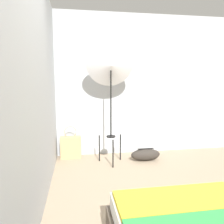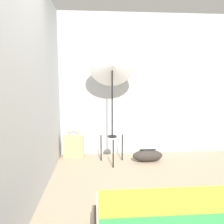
# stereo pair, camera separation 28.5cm
# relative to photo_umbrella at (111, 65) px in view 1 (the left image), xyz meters

# --- Properties ---
(wall_back) EXTENTS (8.00, 0.05, 2.60)m
(wall_back) POSITION_rel_photo_umbrella_xyz_m (0.30, 0.51, -0.34)
(wall_back) COLOR #B7BCC1
(wall_back) RESTS_ON ground_plane
(wall_side_left) EXTENTS (0.05, 8.00, 2.60)m
(wall_side_left) POSITION_rel_photo_umbrella_xyz_m (-0.95, -0.77, -0.34)
(wall_side_left) COLOR #B7BCC1
(wall_side_left) RESTS_ON ground_plane
(photo_umbrella) EXTENTS (0.81, 0.44, 2.06)m
(photo_umbrella) POSITION_rel_photo_umbrella_xyz_m (0.00, 0.00, 0.00)
(photo_umbrella) COLOR black
(photo_umbrella) RESTS_ON ground_plane
(tote_bag) EXTENTS (0.37, 0.13, 0.59)m
(tote_bag) POSITION_rel_photo_umbrella_xyz_m (-0.68, 0.32, -1.43)
(tote_bag) COLOR tan
(tote_bag) RESTS_ON ground_plane
(duffel_bag) EXTENTS (0.52, 0.21, 0.22)m
(duffel_bag) POSITION_rel_photo_umbrella_xyz_m (0.62, 0.01, -1.53)
(duffel_bag) COLOR #332D28
(duffel_bag) RESTS_ON ground_plane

